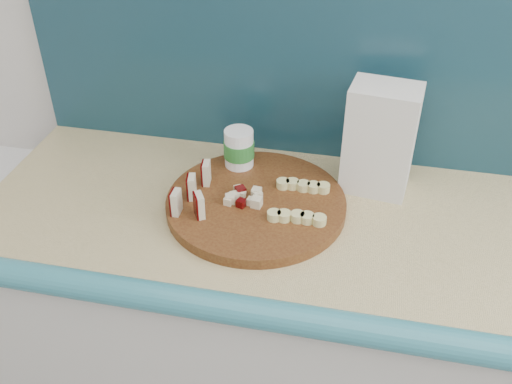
{
  "coord_description": "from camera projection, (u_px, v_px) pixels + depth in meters",
  "views": [
    {
      "loc": [
        -0.14,
        0.49,
        1.71
      ],
      "look_at": [
        -0.36,
        1.51,
        0.96
      ],
      "focal_mm": 40.0,
      "sensor_mm": 36.0,
      "label": 1
    }
  ],
  "objects": [
    {
      "name": "backsplash",
      "position": [
        476.0,
        77.0,
        1.31
      ],
      "size": [
        2.2,
        0.02,
        0.5
      ],
      "primitive_type": "cube",
      "color": "teal",
      "rests_on": "kitchen_counter"
    },
    {
      "name": "kitchen_counter",
      "position": [
        427.0,
        371.0,
        1.5
      ],
      "size": [
        2.2,
        0.63,
        0.91
      ],
      "color": "silver",
      "rests_on": "ground"
    },
    {
      "name": "canister",
      "position": [
        239.0,
        152.0,
        1.4
      ],
      "size": [
        0.08,
        0.08,
        0.12
      ],
      "rotation": [
        0.0,
        0.0,
        0.14
      ],
      "color": "white",
      "rests_on": "kitchen_counter"
    },
    {
      "name": "cutting_board",
      "position": [
        256.0,
        204.0,
        1.31
      ],
      "size": [
        0.42,
        0.42,
        0.03
      ],
      "primitive_type": "cylinder",
      "rotation": [
        0.0,
        0.0,
        0.02
      ],
      "color": "#421D0E",
      "rests_on": "kitchen_counter"
    },
    {
      "name": "flour_bag",
      "position": [
        380.0,
        139.0,
        1.31
      ],
      "size": [
        0.17,
        0.13,
        0.26
      ],
      "primitive_type": "cube",
      "rotation": [
        0.0,
        0.0,
        -0.14
      ],
      "color": "silver",
      "rests_on": "kitchen_counter"
    },
    {
      "name": "apple_wedges",
      "position": [
        193.0,
        191.0,
        1.28
      ],
      "size": [
        0.07,
        0.16,
        0.06
      ],
      "color": "beige",
      "rests_on": "cutting_board"
    },
    {
      "name": "banana_slices",
      "position": [
        300.0,
        201.0,
        1.28
      ],
      "size": [
        0.13,
        0.16,
        0.02
      ],
      "color": "#E2DB8A",
      "rests_on": "cutting_board"
    },
    {
      "name": "apple_chunks",
      "position": [
        245.0,
        194.0,
        1.3
      ],
      "size": [
        0.06,
        0.07,
        0.02
      ],
      "color": "#FFF5CB",
      "rests_on": "cutting_board"
    }
  ]
}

